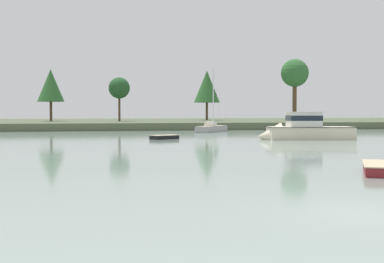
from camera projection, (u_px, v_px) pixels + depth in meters
ground_plane at (364, 213)px, 14.87m from camera, size 439.95×439.95×0.00m
far_shore_bank at (131, 123)px, 102.22m from camera, size 197.98×51.40×1.12m
cruiser_cream at (300, 133)px, 53.60m from camera, size 10.14×4.46×5.00m
dinghy_black at (164, 138)px, 54.29m from camera, size 3.32×2.70×0.59m
sailboat_grey at (212, 130)px, 72.51m from camera, size 5.70×6.84×9.45m
dinghy_maroon at (381, 170)px, 24.35m from camera, size 3.19×4.16×0.66m
shore_tree_right_mid at (207, 87)px, 103.33m from camera, size 5.13×5.13×9.75m
shore_tree_center at (119, 88)px, 92.81m from camera, size 3.77×3.77×7.75m
shore_tree_center_left at (295, 74)px, 86.83m from camera, size 4.59×4.59×10.37m
shore_tree_center_right at (51, 86)px, 92.80m from camera, size 4.70×4.70×9.20m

